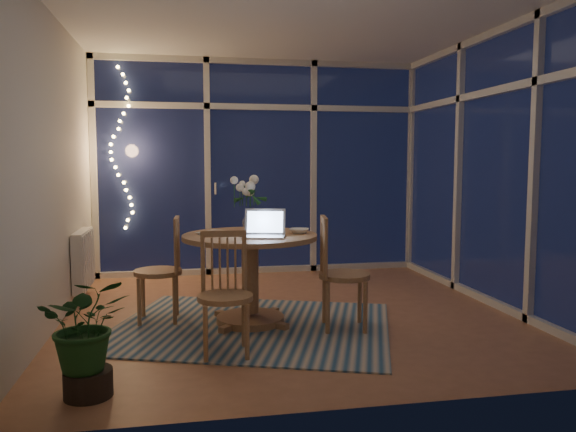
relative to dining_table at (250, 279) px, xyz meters
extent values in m
plane|color=#9C6444|center=(0.41, 0.27, -0.38)|extent=(4.00, 4.00, 0.00)
plane|color=silver|center=(0.41, 0.27, 2.22)|extent=(4.00, 4.00, 0.00)
cube|color=beige|center=(0.41, 2.27, 0.92)|extent=(4.00, 0.04, 2.60)
cube|color=beige|center=(0.41, -1.73, 0.92)|extent=(4.00, 0.04, 2.60)
cube|color=beige|center=(-1.59, 0.27, 0.92)|extent=(0.04, 4.00, 2.60)
cube|color=beige|center=(2.41, 0.27, 0.92)|extent=(0.04, 4.00, 2.60)
cube|color=silver|center=(0.41, 2.23, 0.92)|extent=(4.00, 0.10, 2.60)
cube|color=silver|center=(2.37, 0.27, 0.92)|extent=(0.10, 4.00, 2.60)
cube|color=white|center=(-1.53, 1.17, 0.02)|extent=(0.10, 0.70, 0.58)
cube|color=black|center=(0.91, 5.27, -0.44)|extent=(12.00, 6.00, 0.10)
cube|color=#3A1F15|center=(0.41, 5.77, 0.52)|extent=(11.00, 0.08, 1.80)
cube|color=#32343C|center=(0.71, 8.77, 1.82)|extent=(7.00, 3.00, 2.20)
sphere|color=black|center=(-0.39, 3.67, 0.07)|extent=(0.90, 0.90, 0.90)
cube|color=#BBAC98|center=(0.00, -0.10, -0.38)|extent=(2.70, 2.43, 0.01)
cylinder|color=#946342|center=(0.00, 0.00, 0.00)|extent=(1.43, 1.43, 0.77)
cube|color=#946342|center=(-0.76, 0.21, 0.07)|extent=(0.44, 0.44, 0.91)
cube|color=#946342|center=(0.73, -0.30, 0.09)|extent=(0.50, 0.50, 0.94)
cube|color=#946342|center=(-0.27, -0.74, 0.06)|extent=(0.42, 0.42, 0.89)
imported|color=silver|center=(0.06, 0.27, 0.49)|extent=(0.26, 0.26, 0.21)
imported|color=white|center=(0.42, -0.01, 0.40)|extent=(0.19, 0.19, 0.04)
cube|color=silver|center=(-0.21, 0.04, 0.39)|extent=(0.42, 0.38, 0.02)
cube|color=black|center=(-0.07, -0.14, 0.39)|extent=(0.12, 0.11, 0.01)
imported|color=#19461D|center=(-1.11, -1.29, 0.00)|extent=(0.60, 0.53, 0.76)
camera|label=1|loc=(-0.55, -4.62, 0.98)|focal=35.00mm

